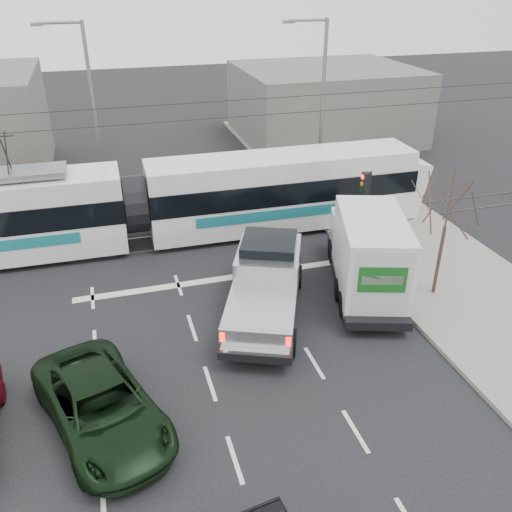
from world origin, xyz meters
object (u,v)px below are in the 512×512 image
object	(u,v)px
bare_tree	(449,204)
tram	(134,206)
street_lamp_far	(89,105)
street_lamp_near	(319,99)
silver_pickup	(267,280)
box_truck	(368,253)
navy_pickup	(358,249)
green_car	(101,406)
traffic_signal	(366,195)

from	to	relation	value
bare_tree	tram	xyz separation A→B (m)	(-10.45, 7.62, -1.90)
bare_tree	street_lamp_far	distance (m)	17.97
street_lamp_near	tram	size ratio (longest dim) A/B	0.34
street_lamp_near	street_lamp_far	size ratio (longest dim) A/B	1.00
bare_tree	silver_pickup	distance (m)	7.00
box_truck	navy_pickup	xyz separation A→B (m)	(0.28, 1.31, -0.53)
box_truck	street_lamp_far	bearing A→B (deg)	145.08
tram	navy_pickup	bearing A→B (deg)	-31.33
box_truck	green_car	distance (m)	11.05
navy_pickup	box_truck	bearing A→B (deg)	-83.43
bare_tree	silver_pickup	xyz separation A→B (m)	(-6.44, 0.93, -2.58)
street_lamp_near	tram	world-z (taller)	street_lamp_near
traffic_signal	tram	size ratio (longest dim) A/B	0.14
box_truck	traffic_signal	bearing A→B (deg)	84.55
tram	silver_pickup	size ratio (longest dim) A/B	3.71
green_car	bare_tree	bearing A→B (deg)	-3.04
street_lamp_near	traffic_signal	bearing A→B (deg)	-96.41
traffic_signal	box_truck	xyz separation A→B (m)	(-1.26, -2.91, -1.11)
street_lamp_far	box_truck	xyz separation A→B (m)	(9.40, -12.42, -3.48)
bare_tree	navy_pickup	bearing A→B (deg)	131.36
traffic_signal	navy_pickup	distance (m)	2.50
box_truck	navy_pickup	world-z (taller)	box_truck
navy_pickup	green_car	xyz separation A→B (m)	(-10.34, -5.80, -0.34)
silver_pickup	green_car	bearing A→B (deg)	-121.14
box_truck	green_car	world-z (taller)	box_truck
navy_pickup	green_car	world-z (taller)	navy_pickup
tram	street_lamp_far	bearing A→B (deg)	103.54
navy_pickup	street_lamp_far	bearing A→B (deg)	149.92
silver_pickup	box_truck	xyz separation A→B (m)	(4.05, 0.15, 0.42)
tram	box_truck	size ratio (longest dim) A/B	3.76
bare_tree	traffic_signal	xyz separation A→B (m)	(-1.13, 4.00, -1.05)
bare_tree	box_truck	size ratio (longest dim) A/B	0.72
bare_tree	street_lamp_far	world-z (taller)	street_lamp_far
tram	street_lamp_near	bearing A→B (deg)	21.63
street_lamp_near	silver_pickup	world-z (taller)	street_lamp_near
bare_tree	traffic_signal	world-z (taller)	bare_tree
navy_pickup	bare_tree	bearing A→B (deg)	-29.78
bare_tree	navy_pickup	world-z (taller)	bare_tree
street_lamp_near	street_lamp_far	xyz separation A→B (m)	(-11.50, 2.00, 0.00)
tram	silver_pickup	bearing A→B (deg)	-58.30
bare_tree	green_car	size ratio (longest dim) A/B	0.92
street_lamp_far	box_truck	size ratio (longest dim) A/B	1.29
tram	silver_pickup	xyz separation A→B (m)	(4.01, -6.69, -0.68)
green_car	silver_pickup	bearing A→B (deg)	17.47
bare_tree	street_lamp_near	bearing A→B (deg)	91.42
green_car	box_truck	bearing A→B (deg)	5.71
traffic_signal	tram	distance (m)	10.04
street_lamp_far	silver_pickup	xyz separation A→B (m)	(5.35, -12.57, -3.90)
street_lamp_near	silver_pickup	xyz separation A→B (m)	(-6.15, -10.57, -3.90)
street_lamp_near	silver_pickup	size ratio (longest dim) A/B	1.27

